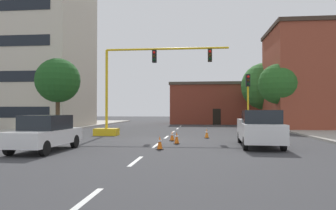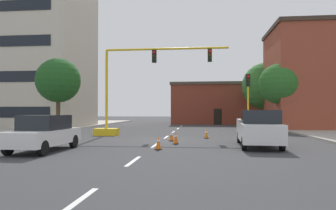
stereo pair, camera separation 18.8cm
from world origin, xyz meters
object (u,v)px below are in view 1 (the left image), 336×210
Objects in this scene: traffic_cone_roadside_c at (177,138)px; tree_left_near at (58,81)px; traffic_light_pole_right at (248,91)px; sedan_white_near_left at (45,133)px; traffic_cone_roadside_d at (160,143)px; traffic_cone_roadside_b at (207,133)px; traffic_signal_gantry at (124,106)px; traffic_cone_roadside_a at (172,136)px; tree_right_far at (265,86)px; pickup_truck_white at (259,129)px; tree_right_mid at (279,84)px.

tree_left_near is at bearing 144.70° from traffic_cone_roadside_c.
traffic_light_pole_right is 15.59m from sedan_white_near_left.
traffic_cone_roadside_b is at bearing 70.07° from traffic_cone_roadside_d.
traffic_signal_gantry is 6.00m from traffic_cone_roadside_a.
traffic_cone_roadside_a is (-5.53, -4.82, -3.21)m from traffic_light_pole_right.
traffic_signal_gantry is 1.31× the size of tree_right_far.
pickup_truck_white is 8.53× the size of traffic_cone_roadside_a.
tree_right_far reaches higher than traffic_cone_roadside_d.
traffic_signal_gantry reaches higher than traffic_cone_roadside_a.
traffic_cone_roadside_c is (-4.58, 0.81, -0.62)m from pickup_truck_white.
tree_left_near is 9.37× the size of traffic_cone_roadside_d.
traffic_cone_roadside_c is (-9.07, -13.50, -4.21)m from tree_right_mid.
tree_right_mid is (3.98, 6.82, 1.04)m from traffic_light_pole_right.
pickup_truck_white is at bearing -60.76° from traffic_cone_roadside_b.
sedan_white_near_left is at bearing -98.88° from traffic_signal_gantry.
traffic_signal_gantry is 2.30× the size of sedan_white_near_left.
traffic_cone_roadside_a is at bearing 45.54° from sedan_white_near_left.
tree_left_near reaches higher than traffic_cone_roadside_a.
traffic_signal_gantry reaches higher than traffic_cone_roadside_b.
tree_right_mid is at bearing 56.10° from traffic_cone_roadside_c.
traffic_light_pole_right is 8.01m from traffic_cone_roadside_a.
sedan_white_near_left is (-11.17, -10.56, -2.64)m from traffic_light_pole_right.
tree_right_mid reaches higher than traffic_cone_roadside_d.
traffic_cone_roadside_a is (-9.90, -20.30, -4.70)m from tree_right_far.
traffic_cone_roadside_b is at bearing -15.98° from tree_left_near.
traffic_signal_gantry is 7.09m from tree_left_near.
traffic_cone_roadside_b is at bearing 119.24° from pickup_truck_white.
tree_right_mid reaches higher than traffic_cone_roadside_b.
traffic_signal_gantry is 11.32m from pickup_truck_white.
traffic_cone_roadside_d is at bearing -92.60° from traffic_cone_roadside_a.
pickup_truck_white is 8.00× the size of traffic_cone_roadside_b.
tree_left_near is 0.82× the size of tree_right_far.
tree_right_far is 30.60m from sedan_white_near_left.
traffic_cone_roadside_c reaches higher than traffic_cone_roadside_b.
pickup_truck_white is at bearing -93.92° from traffic_light_pole_right.
pickup_truck_white is at bearing 20.10° from traffic_cone_roadside_d.
traffic_cone_roadside_a is 0.88× the size of traffic_cone_roadside_c.
traffic_cone_roadside_a is at bearing 87.40° from traffic_cone_roadside_d.
traffic_light_pole_right is 7.46× the size of traffic_cone_roadside_a.
traffic_signal_gantry is at bearing -17.78° from tree_left_near.
traffic_light_pole_right is 6.91× the size of traffic_cone_roadside_d.
traffic_cone_roadside_d is (-5.74, -9.40, -3.19)m from traffic_light_pole_right.
tree_left_near is at bearing -144.87° from tree_right_far.
tree_left_near reaches higher than traffic_cone_roadside_d.
traffic_light_pole_right is at bearing 52.66° from traffic_cone_roadside_c.
tree_right_far is 1.45× the size of pickup_truck_white.
traffic_signal_gantry is at bearing 136.97° from traffic_cone_roadside_a.
tree_left_near is 15.32m from traffic_cone_roadside_d.
tree_left_near is 12.82m from traffic_cone_roadside_a.
tree_right_far is 23.07m from traffic_cone_roadside_a.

